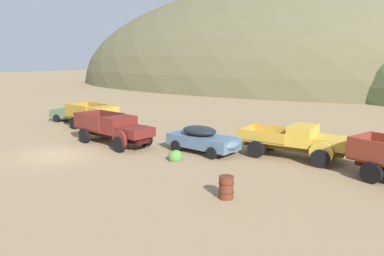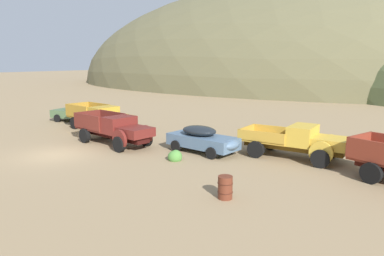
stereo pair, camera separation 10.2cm
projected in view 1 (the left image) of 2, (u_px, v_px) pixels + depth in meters
name	position (u px, v px, depth m)	size (l,w,h in m)	color
ground_plane	(57.00, 155.00, 20.81)	(300.00, 300.00, 0.00)	#937A56
hill_center	(285.00, 84.00, 82.66)	(109.43, 69.24, 44.09)	brown
car_weathered_green	(75.00, 112.00, 32.20)	(4.97, 2.79, 1.57)	#47603D
truck_mustard	(103.00, 117.00, 27.89)	(6.61, 3.03, 1.91)	#593D12
truck_oxblood	(118.00, 130.00, 23.00)	(6.37, 3.06, 1.91)	black
car_chalk_blue	(204.00, 139.00, 21.21)	(4.72, 2.34, 1.57)	slate
truck_faded_yellow	(301.00, 141.00, 19.80)	(5.79, 2.54, 1.89)	brown
oil_drum_by_truck	(226.00, 187.00, 14.17)	(0.62, 0.62, 0.92)	#5B2819
bush_lone_scrub	(306.00, 145.00, 22.47)	(0.84, 0.91, 0.82)	olive
bush_back_edge	(175.00, 157.00, 19.63)	(0.84, 0.71, 0.76)	#4C8438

